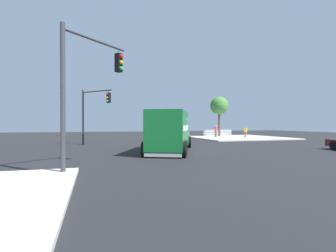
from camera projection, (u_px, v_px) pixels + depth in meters
ground_plane at (180, 150)px, 20.33m from camera, size 100.00×100.00×0.00m
sidewalk_corner_near at (237, 137)px, 37.33m from camera, size 12.67×12.67×0.14m
delivery_truck at (170, 131)px, 18.92m from camera, size 5.74×8.59×2.99m
traffic_light_primary at (92, 108)px, 24.88m from camera, size 2.78×2.87×5.53m
traffic_light_secondary at (85, 79)px, 11.20m from camera, size 2.85×2.55×6.08m
pedestrian_near_corner at (245, 131)px, 35.16m from camera, size 0.47×0.36×1.65m
pedestrian_crossing at (216, 130)px, 37.73m from camera, size 0.51×0.30×1.73m
picket_fence_run at (217, 132)px, 43.16m from camera, size 5.32×0.05×0.95m
shade_tree_near at (219, 106)px, 39.75m from camera, size 2.83×2.83×6.24m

